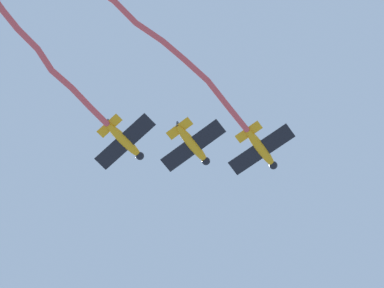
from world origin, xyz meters
TOP-DOWN VIEW (x-y plane):
  - airplane_lead at (0.17, 2.50)m, footprint 6.73×7.05m
  - smoke_trail_lead at (11.16, -11.51)m, footprint 16.93×25.84m
  - airplane_left_wing at (-0.36, -5.14)m, footprint 6.84×6.94m
  - airplane_right_wing at (-0.89, -12.77)m, footprint 7.22×6.53m
  - smoke_trail_right_wing at (7.69, -21.78)m, footprint 14.60×13.76m

SIDE VIEW (x-z plane):
  - smoke_trail_right_wing at x=7.69m, z-range 83.86..87.32m
  - airplane_lead at x=0.17m, z-range 85.27..87.27m
  - airplane_left_wing at x=-0.36m, z-range 85.52..87.52m
  - airplane_right_wing at x=-0.89m, z-range 85.77..87.77m
  - smoke_trail_lead at x=11.16m, z-range 85.90..90.72m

